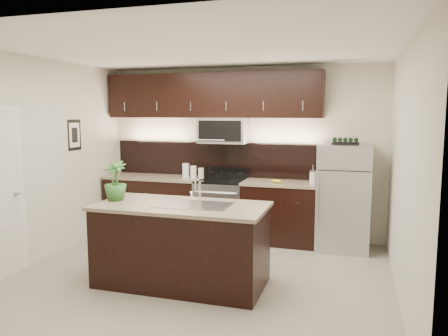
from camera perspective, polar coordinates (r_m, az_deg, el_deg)
name	(u,v)px	position (r m, az deg, el deg)	size (l,w,h in m)	color
ground	(200,276)	(5.48, -3.16, -13.95)	(4.50, 4.50, 0.00)	gray
room_walls	(189,137)	(5.12, -4.61, 4.04)	(4.52, 4.02, 2.71)	beige
counter_run	(209,208)	(7.02, -1.95, -5.19)	(3.51, 0.65, 0.94)	black
upper_fixtures	(213,103)	(6.99, -1.41, 8.55)	(3.49, 0.40, 1.66)	black
island	(182,244)	(5.13, -5.55, -9.87)	(1.96, 0.96, 0.94)	black
sink_faucet	(194,204)	(4.97, -3.97, -4.66)	(0.84, 0.50, 0.28)	silver
refrigerator	(343,197)	(6.54, 15.34, -3.72)	(0.74, 0.67, 1.53)	#B2B2B7
wine_rack	(345,141)	(6.44, 15.58, 3.36)	(0.38, 0.23, 0.09)	black
plant	(115,181)	(5.36, -14.02, -1.62)	(0.26, 0.26, 0.47)	#2F6629
canisters	(191,172)	(6.97, -4.27, -0.49)	(0.36, 0.11, 0.24)	silver
french_press	(313,177)	(6.53, 11.51, -1.17)	(0.09, 0.09, 0.27)	silver
bananas	(274,181)	(6.59, 6.61, -1.66)	(0.16, 0.13, 0.05)	yellow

